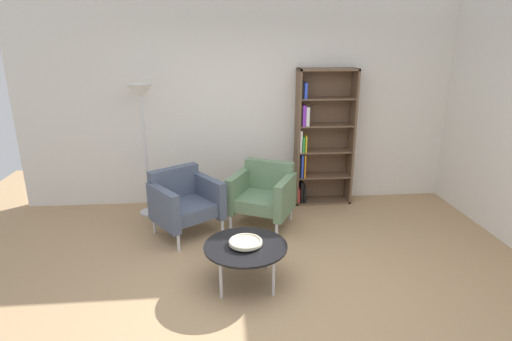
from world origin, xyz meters
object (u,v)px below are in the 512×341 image
(coffee_table_low, at_px, (246,248))
(armchair_by_bookshelf, at_px, (184,201))
(armchair_near_window, at_px, (263,193))
(floor_lamp_torchiere, at_px, (142,107))
(bookshelf_tall, at_px, (320,139))
(decorative_bowl, at_px, (246,242))

(coffee_table_low, relative_size, armchair_by_bookshelf, 0.85)
(armchair_by_bookshelf, bearing_deg, armchair_near_window, -24.58)
(floor_lamp_torchiere, bearing_deg, bookshelf_tall, 5.44)
(decorative_bowl, bearing_deg, bookshelf_tall, 59.72)
(coffee_table_low, height_order, armchair_near_window, armchair_near_window)
(decorative_bowl, height_order, armchair_near_window, armchair_near_window)
(bookshelf_tall, height_order, armchair_near_window, bookshelf_tall)
(coffee_table_low, bearing_deg, decorative_bowl, 0.00)
(bookshelf_tall, relative_size, decorative_bowl, 5.94)
(coffee_table_low, distance_m, floor_lamp_torchiere, 2.40)
(armchair_near_window, distance_m, armchair_by_bookshelf, 0.99)
(floor_lamp_torchiere, bearing_deg, armchair_by_bookshelf, -50.89)
(decorative_bowl, distance_m, armchair_by_bookshelf, 1.32)
(coffee_table_low, height_order, armchair_by_bookshelf, armchair_by_bookshelf)
(bookshelf_tall, bearing_deg, coffee_table_low, -120.28)
(armchair_near_window, height_order, armchair_by_bookshelf, same)
(decorative_bowl, distance_m, armchair_near_window, 1.36)
(decorative_bowl, bearing_deg, armchair_by_bookshelf, 120.12)
(bookshelf_tall, xyz_separation_m, decorative_bowl, (-1.18, -2.02, -0.50))
(armchair_by_bookshelf, bearing_deg, floor_lamp_torchiere, 94.38)
(coffee_table_low, bearing_deg, floor_lamp_torchiere, 123.59)
(armchair_by_bookshelf, xyz_separation_m, floor_lamp_torchiere, (-0.52, 0.64, 1.03))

